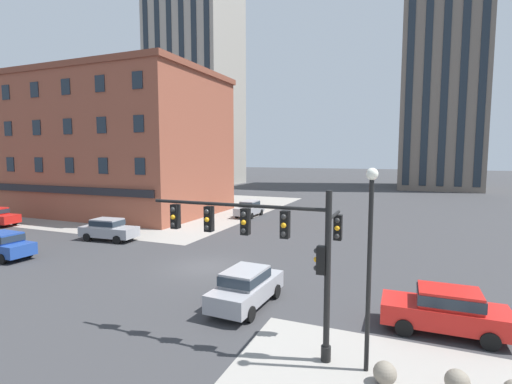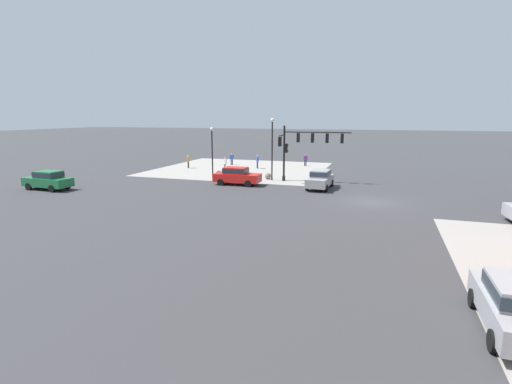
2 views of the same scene
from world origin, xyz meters
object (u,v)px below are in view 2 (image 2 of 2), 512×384
(pedestrian_near_bench, at_px, (188,161))
(pedestrian_with_bag, at_px, (225,163))
(bollard_sphere_curb_a, at_px, (268,176))
(bollard_sphere_curb_b, at_px, (250,176))
(traffic_signal_main, at_px, (301,145))
(car_main_southbound_near, at_px, (48,179))
(pedestrian_walking_east, at_px, (257,161))
(car_main_northbound_near, at_px, (320,178))
(car_main_northbound_far, at_px, (237,175))
(bollard_sphere_curb_d, at_px, (231,175))
(pedestrian_by_lamp, at_px, (305,159))
(bollard_sphere_curb_c, at_px, (237,175))
(bench_near_signal, at_px, (239,172))
(street_lamp_corner_near, at_px, (272,142))
(pedestrian_at_curb, at_px, (232,158))
(bollard_sphere_curb_e, at_px, (219,174))
(street_lamp_mid_sidewalk, at_px, (212,146))

(pedestrian_near_bench, height_order, pedestrian_with_bag, pedestrian_near_bench)
(bollard_sphere_curb_a, distance_m, bollard_sphere_curb_b, 1.92)
(traffic_signal_main, bearing_deg, car_main_southbound_near, 28.22)
(pedestrian_near_bench, relative_size, pedestrian_walking_east, 0.96)
(car_main_northbound_near, bearing_deg, car_main_northbound_far, 4.21)
(bollard_sphere_curb_d, bearing_deg, bollard_sphere_curb_b, 178.71)
(pedestrian_by_lamp, xyz_separation_m, car_main_northbound_far, (3.48, 16.10, 0.04))
(bollard_sphere_curb_a, height_order, bollard_sphere_curb_c, same)
(bench_near_signal, bearing_deg, pedestrian_by_lamp, -119.55)
(pedestrian_walking_east, bearing_deg, street_lamp_corner_near, 117.44)
(pedestrian_at_curb, relative_size, pedestrian_with_bag, 1.00)
(street_lamp_corner_near, bearing_deg, pedestrian_walking_east, -62.56)
(bollard_sphere_curb_e, bearing_deg, bench_near_signal, -124.46)
(bollard_sphere_curb_a, distance_m, street_lamp_corner_near, 3.59)
(bollard_sphere_curb_d, height_order, bollard_sphere_curb_e, same)
(bollard_sphere_curb_b, distance_m, pedestrian_walking_east, 8.08)
(pedestrian_with_bag, height_order, car_main_southbound_near, car_main_southbound_near)
(bollard_sphere_curb_c, height_order, pedestrian_with_bag, pedestrian_with_bag)
(bollard_sphere_curb_e, relative_size, bench_near_signal, 0.36)
(bollard_sphere_curb_e, bearing_deg, pedestrian_by_lamp, -120.48)
(traffic_signal_main, bearing_deg, bollard_sphere_curb_c, -3.01)
(traffic_signal_main, distance_m, street_lamp_mid_sidewalk, 9.64)
(street_lamp_corner_near, bearing_deg, bollard_sphere_curb_c, -1.88)
(bollard_sphere_curb_d, bearing_deg, pedestrian_with_bag, -60.50)
(car_main_southbound_near, bearing_deg, bollard_sphere_curb_b, -142.90)
(bollard_sphere_curb_b, distance_m, street_lamp_mid_sidewalk, 5.15)
(traffic_signal_main, distance_m, bollard_sphere_curb_d, 8.27)
(pedestrian_at_curb, height_order, pedestrian_by_lamp, pedestrian_at_curb)
(bench_near_signal, height_order, street_lamp_mid_sidewalk, street_lamp_mid_sidewalk)
(bollard_sphere_curb_d, relative_size, pedestrian_by_lamp, 0.43)
(pedestrian_at_curb, relative_size, pedestrian_by_lamp, 1.02)
(bollard_sphere_curb_d, distance_m, pedestrian_near_bench, 9.70)
(bollard_sphere_curb_e, height_order, bench_near_signal, bollard_sphere_curb_e)
(traffic_signal_main, distance_m, pedestrian_by_lamp, 13.11)
(bollard_sphere_curb_b, bearing_deg, pedestrian_at_curb, -59.19)
(traffic_signal_main, bearing_deg, bench_near_signal, -20.44)
(traffic_signal_main, bearing_deg, car_main_northbound_near, 130.42)
(bollard_sphere_curb_b, distance_m, bollard_sphere_curb_e, 3.59)
(bollard_sphere_curb_e, xyz_separation_m, street_lamp_mid_sidewalk, (0.61, 0.32, 2.99))
(pedestrian_walking_east, bearing_deg, bollard_sphere_curb_e, 76.17)
(bollard_sphere_curb_b, xyz_separation_m, bench_near_signal, (2.08, -2.42, -0.01))
(bollard_sphere_curb_e, xyz_separation_m, pedestrian_at_curb, (2.48, -9.94, 0.56))
(bollard_sphere_curb_d, distance_m, car_main_northbound_far, 4.47)
(pedestrian_near_bench, height_order, car_main_northbound_far, car_main_northbound_far)
(pedestrian_near_bench, bearing_deg, car_main_southbound_near, 73.65)
(bench_near_signal, distance_m, street_lamp_mid_sidewalk, 4.44)
(bollard_sphere_curb_a, relative_size, bollard_sphere_curb_b, 1.00)
(car_main_northbound_far, bearing_deg, bench_near_signal, -71.33)
(bollard_sphere_curb_c, height_order, car_main_northbound_far, car_main_northbound_far)
(street_lamp_mid_sidewalk, height_order, car_main_southbound_near, street_lamp_mid_sidewalk)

